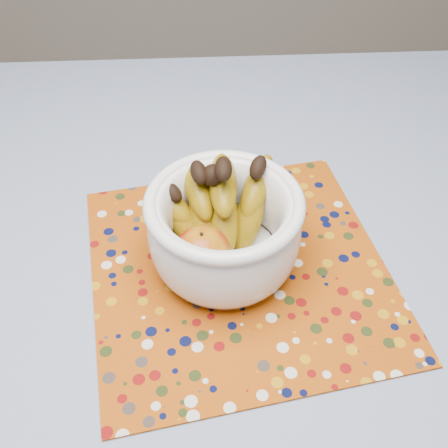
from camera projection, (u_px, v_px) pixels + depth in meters
name	position (u px, v px, depth m)	size (l,w,h in m)	color
table	(169.00, 317.00, 0.81)	(1.20, 1.20, 0.75)	brown
tablecloth	(165.00, 285.00, 0.76)	(1.32, 1.32, 0.01)	slate
placemat	(239.00, 269.00, 0.77)	(0.42, 0.42, 0.00)	#984008
fruit_bowl	(221.00, 221.00, 0.73)	(0.25, 0.23, 0.18)	white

